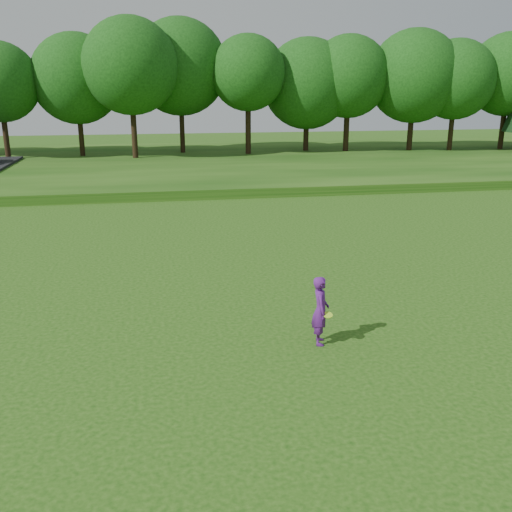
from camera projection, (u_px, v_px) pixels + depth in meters
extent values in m
plane|color=#19460D|center=(197.00, 330.00, 16.01)|extent=(140.00, 140.00, 0.00)
cube|color=#19460D|center=(165.00, 164.00, 47.99)|extent=(130.00, 30.00, 0.60)
cube|color=gray|center=(171.00, 198.00, 34.87)|extent=(130.00, 1.60, 0.04)
imported|color=#5C1B7D|center=(320.00, 310.00, 14.95)|extent=(0.57, 0.75, 1.86)
cylinder|color=#BCF827|center=(328.00, 315.00, 14.72)|extent=(0.25, 0.24, 0.10)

